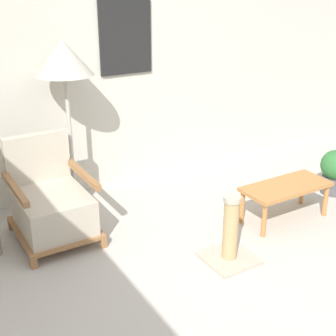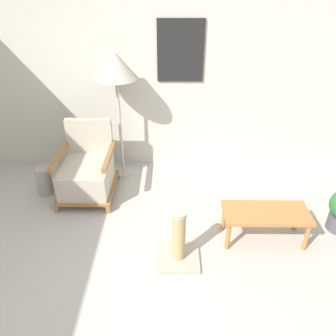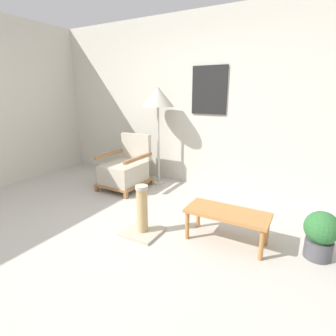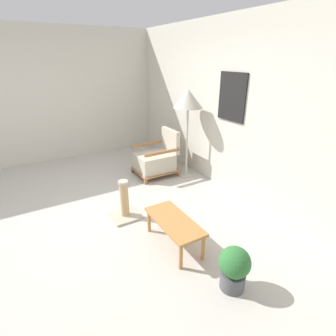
{
  "view_description": "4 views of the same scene",
  "coord_description": "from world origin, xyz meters",
  "px_view_note": "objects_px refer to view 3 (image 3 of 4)",
  "views": [
    {
      "loc": [
        -1.88,
        -2.07,
        2.11
      ],
      "look_at": [
        0.07,
        1.18,
        0.55
      ],
      "focal_mm": 50.0,
      "sensor_mm": 36.0,
      "label": 1
    },
    {
      "loc": [
        0.11,
        -1.83,
        2.36
      ],
      "look_at": [
        0.07,
        1.18,
        0.55
      ],
      "focal_mm": 35.0,
      "sensor_mm": 36.0,
      "label": 2
    },
    {
      "loc": [
        1.72,
        -1.73,
        1.52
      ],
      "look_at": [
        0.07,
        1.18,
        0.55
      ],
      "focal_mm": 28.0,
      "sensor_mm": 36.0,
      "label": 3
    },
    {
      "loc": [
        3.25,
        -0.67,
        2.12
      ],
      "look_at": [
        0.07,
        1.18,
        0.55
      ],
      "focal_mm": 28.0,
      "sensor_mm": 36.0,
      "label": 4
    }
  ],
  "objects_px": {
    "coffee_table": "(227,216)",
    "vase": "(101,173)",
    "scratching_post": "(142,217)",
    "potted_plant": "(321,234)",
    "floor_lamp": "(158,99)",
    "armchair": "(126,170)"
  },
  "relations": [
    {
      "from": "coffee_table",
      "to": "scratching_post",
      "type": "relative_size",
      "value": 1.49
    },
    {
      "from": "potted_plant",
      "to": "vase",
      "type": "bearing_deg",
      "value": 169.4
    },
    {
      "from": "armchair",
      "to": "floor_lamp",
      "type": "xyz_separation_m",
      "value": [
        0.36,
        0.44,
        1.11
      ]
    },
    {
      "from": "floor_lamp",
      "to": "coffee_table",
      "type": "xyz_separation_m",
      "value": [
        1.58,
        -1.23,
        -1.12
      ]
    },
    {
      "from": "armchair",
      "to": "coffee_table",
      "type": "bearing_deg",
      "value": -22.15
    },
    {
      "from": "coffee_table",
      "to": "vase",
      "type": "xyz_separation_m",
      "value": [
        -2.48,
        0.78,
        -0.12
      ]
    },
    {
      "from": "vase",
      "to": "potted_plant",
      "type": "bearing_deg",
      "value": -10.6
    },
    {
      "from": "coffee_table",
      "to": "floor_lamp",
      "type": "bearing_deg",
      "value": 142.0
    },
    {
      "from": "coffee_table",
      "to": "vase",
      "type": "bearing_deg",
      "value": 162.53
    },
    {
      "from": "potted_plant",
      "to": "scratching_post",
      "type": "xyz_separation_m",
      "value": [
        -1.71,
        -0.45,
        -0.06
      ]
    },
    {
      "from": "floor_lamp",
      "to": "potted_plant",
      "type": "distance_m",
      "value": 2.9
    },
    {
      "from": "floor_lamp",
      "to": "vase",
      "type": "relative_size",
      "value": 4.61
    },
    {
      "from": "scratching_post",
      "to": "vase",
      "type": "bearing_deg",
      "value": 146.55
    },
    {
      "from": "armchair",
      "to": "scratching_post",
      "type": "relative_size",
      "value": 1.51
    },
    {
      "from": "floor_lamp",
      "to": "coffee_table",
      "type": "relative_size",
      "value": 1.91
    },
    {
      "from": "armchair",
      "to": "potted_plant",
      "type": "distance_m",
      "value": 2.86
    },
    {
      "from": "vase",
      "to": "scratching_post",
      "type": "distance_m",
      "value": 1.94
    },
    {
      "from": "scratching_post",
      "to": "coffee_table",
      "type": "bearing_deg",
      "value": 18.49
    },
    {
      "from": "coffee_table",
      "to": "potted_plant",
      "type": "distance_m",
      "value": 0.86
    },
    {
      "from": "scratching_post",
      "to": "floor_lamp",
      "type": "bearing_deg",
      "value": 115.23
    },
    {
      "from": "vase",
      "to": "scratching_post",
      "type": "height_order",
      "value": "scratching_post"
    },
    {
      "from": "vase",
      "to": "potted_plant",
      "type": "xyz_separation_m",
      "value": [
        3.33,
        -0.62,
        0.08
      ]
    }
  ]
}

